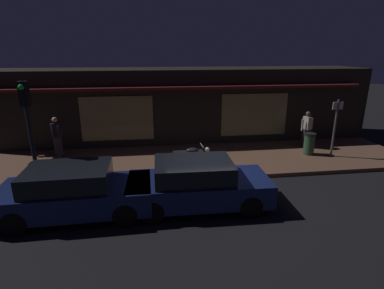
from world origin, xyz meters
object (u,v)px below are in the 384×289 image
Objects in this scene: motorcycle at (189,158)px; person_photographer at (57,136)px; parked_car_near at (74,192)px; sign_post at (335,125)px; bicycle_parked at (51,169)px; traffic_light_pole at (28,120)px; trash_bin at (309,144)px; parked_car_far at (197,184)px; person_bystander at (307,129)px.

person_photographer is at bearing 155.47° from motorcycle.
person_photographer reaches higher than parked_car_near.
sign_post is (6.16, 0.76, 0.86)m from motorcycle.
sign_post is at bearing 7.07° from motorcycle.
bicycle_parked is (-4.85, -0.09, -0.14)m from motorcycle.
parked_car_near is at bearing -70.10° from person_photographer.
traffic_light_pole is (-0.04, -1.07, 1.97)m from bicycle_parked.
trash_bin is at bearing 22.08° from parked_car_near.
parked_car_far reaches higher than motorcycle.
person_photographer is (-0.41, 2.49, 0.52)m from bicycle_parked.
traffic_light_pole is (-4.89, -1.16, 1.83)m from motorcycle.
sign_post is 1.27m from trash_bin.
person_photographer is 5.17m from parked_car_near.
trash_bin is 9.54m from parked_car_near.
traffic_light_pole is 5.29m from parked_car_far.
parked_car_far is (3.44, 0.03, 0.00)m from parked_car_near.
person_bystander is 0.40× the size of parked_car_far.
person_photographer and person_bystander have the same top height.
bicycle_parked is 0.98× the size of person_photographer.
person_bystander is at bearing 70.35° from trash_bin.
parked_car_far is (-6.23, -3.18, -0.81)m from sign_post.
traffic_light_pole is 0.87× the size of parked_car_near.
traffic_light_pole is 0.87× the size of parked_car_far.
person_bystander reaches higher than motorcycle.
parked_car_far is at bearing -146.68° from trash_bin.
person_photographer is 0.40× the size of parked_car_near.
sign_post is 10.22m from parked_car_near.
person_bystander is at bearing 17.14° from traffic_light_pole.
traffic_light_pole reaches higher than parked_car_near.
bicycle_parked is 0.68× the size of sign_post.
motorcycle is 0.41× the size of parked_car_near.
person_photographer is 10.68m from trash_bin.
parked_car_near is at bearing -145.11° from motorcycle.
parked_car_near is (-3.51, -2.45, 0.06)m from motorcycle.
trash_bin is 6.46m from parked_car_far.
sign_post is at bearing 9.86° from traffic_light_pole.
person_photographer is 10.94m from person_bystander.
traffic_light_pole reaches higher than motorcycle.
parked_car_near is (1.75, -4.85, -0.32)m from person_photographer.
bicycle_parked is at bearing 119.64° from parked_car_near.
parked_car_far is (-0.07, -2.41, 0.06)m from motorcycle.
trash_bin is 0.22× the size of parked_car_far.
person_bystander is (10.94, -0.30, 0.00)m from person_photographer.
trash_bin is (-0.34, -0.96, -0.41)m from person_bystander.
sign_post is at bearing 27.02° from parked_car_far.
traffic_light_pole is (0.37, -3.56, 1.45)m from person_photographer.
parked_car_near is at bearing -157.92° from trash_bin.
sign_post is (11.42, -1.64, 0.48)m from person_photographer.
sign_post reaches higher than parked_car_near.
sign_post reaches higher than person_photographer.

